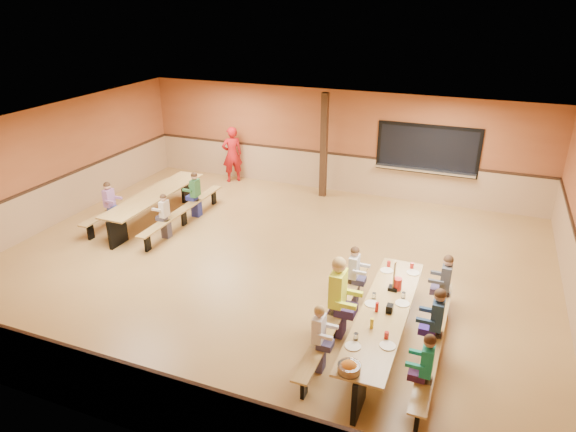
% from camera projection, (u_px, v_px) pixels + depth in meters
% --- Properties ---
extents(ground, '(12.00, 12.00, 0.00)m').
position_uv_depth(ground, '(269.00, 264.00, 11.33)').
color(ground, olive).
rests_on(ground, ground).
extents(room_envelope, '(12.04, 10.04, 3.02)m').
position_uv_depth(room_envelope, '(268.00, 236.00, 11.05)').
color(room_envelope, '#9A532D').
rests_on(room_envelope, ground).
extents(kitchen_pass_through, '(2.78, 0.28, 1.38)m').
position_uv_depth(kitchen_pass_through, '(427.00, 152.00, 14.07)').
color(kitchen_pass_through, black).
rests_on(kitchen_pass_through, ground).
extents(structural_post, '(0.18, 0.18, 3.00)m').
position_uv_depth(structural_post, '(324.00, 146.00, 14.54)').
color(structural_post, black).
rests_on(structural_post, ground).
extents(cafeteria_table_main, '(1.91, 3.70, 0.74)m').
position_uv_depth(cafeteria_table_main, '(384.00, 321.00, 8.46)').
color(cafeteria_table_main, '#A07B3F').
rests_on(cafeteria_table_main, ground).
extents(cafeteria_table_second, '(1.91, 3.70, 0.74)m').
position_uv_depth(cafeteria_table_second, '(156.00, 201.00, 13.30)').
color(cafeteria_table_second, '#A07B3F').
rests_on(cafeteria_table_second, ground).
extents(seated_child_white_left, '(0.35, 0.28, 1.16)m').
position_uv_depth(seated_child_white_left, '(319.00, 339.00, 7.94)').
color(seated_child_white_left, white).
rests_on(seated_child_white_left, ground).
extents(seated_adult_yellow, '(0.50, 0.41, 1.48)m').
position_uv_depth(seated_adult_yellow, '(338.00, 297.00, 8.73)').
color(seated_adult_yellow, '#E2F830').
rests_on(seated_adult_yellow, ground).
extents(seated_child_grey_left, '(0.35, 0.29, 1.17)m').
position_uv_depth(seated_child_grey_left, '(354.00, 275.00, 9.70)').
color(seated_child_grey_left, silver).
rests_on(seated_child_grey_left, ground).
extents(seated_child_teal_right, '(0.36, 0.29, 1.19)m').
position_uv_depth(seated_child_teal_right, '(426.00, 371.00, 7.24)').
color(seated_child_teal_right, '#1C9B80').
rests_on(seated_child_teal_right, ground).
extents(seated_child_navy_right, '(0.40, 0.32, 1.26)m').
position_uv_depth(seated_child_navy_right, '(436.00, 324.00, 8.20)').
color(seated_child_navy_right, navy).
rests_on(seated_child_navy_right, ground).
extents(seated_child_char_right, '(0.37, 0.31, 1.22)m').
position_uv_depth(seated_child_char_right, '(445.00, 286.00, 9.30)').
color(seated_child_char_right, '#42454C').
rests_on(seated_child_char_right, ground).
extents(seated_child_purple_sec, '(0.36, 0.29, 1.18)m').
position_uv_depth(seated_child_purple_sec, '(110.00, 205.00, 12.90)').
color(seated_child_purple_sec, '#98649E').
rests_on(seated_child_purple_sec, ground).
extents(seated_child_green_sec, '(0.37, 0.30, 1.20)m').
position_uv_depth(seated_child_green_sec, '(196.00, 195.00, 13.52)').
color(seated_child_green_sec, '#306C3A').
rests_on(seated_child_green_sec, ground).
extents(seated_child_tan_sec, '(0.32, 0.26, 1.11)m').
position_uv_depth(seated_child_tan_sec, '(165.00, 216.00, 12.34)').
color(seated_child_tan_sec, beige).
rests_on(seated_child_tan_sec, ground).
extents(standing_woman, '(0.75, 0.74, 1.75)m').
position_uv_depth(standing_woman, '(232.00, 154.00, 15.94)').
color(standing_woman, '#AE1315').
rests_on(standing_woman, ground).
extents(punch_pitcher, '(0.16, 0.16, 0.22)m').
position_uv_depth(punch_pitcher, '(397.00, 284.00, 8.91)').
color(punch_pitcher, '#B41E18').
rests_on(punch_pitcher, cafeteria_table_main).
extents(chip_bowl, '(0.32, 0.32, 0.15)m').
position_uv_depth(chip_bowl, '(349.00, 367.00, 6.98)').
color(chip_bowl, '#F6A526').
rests_on(chip_bowl, cafeteria_table_main).
extents(napkin_dispenser, '(0.10, 0.14, 0.13)m').
position_uv_depth(napkin_dispenser, '(390.00, 308.00, 8.31)').
color(napkin_dispenser, black).
rests_on(napkin_dispenser, cafeteria_table_main).
extents(condiment_mustard, '(0.06, 0.06, 0.17)m').
position_uv_depth(condiment_mustard, '(372.00, 323.00, 7.90)').
color(condiment_mustard, yellow).
rests_on(condiment_mustard, cafeteria_table_main).
extents(condiment_ketchup, '(0.06, 0.06, 0.17)m').
position_uv_depth(condiment_ketchup, '(377.00, 307.00, 8.31)').
color(condiment_ketchup, '#B2140F').
rests_on(condiment_ketchup, cafeteria_table_main).
extents(table_paddle, '(0.16, 0.16, 0.56)m').
position_uv_depth(table_paddle, '(394.00, 283.00, 8.90)').
color(table_paddle, black).
rests_on(table_paddle, cafeteria_table_main).
extents(place_settings, '(0.65, 3.30, 0.11)m').
position_uv_depth(place_settings, '(385.00, 307.00, 8.35)').
color(place_settings, beige).
rests_on(place_settings, cafeteria_table_main).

